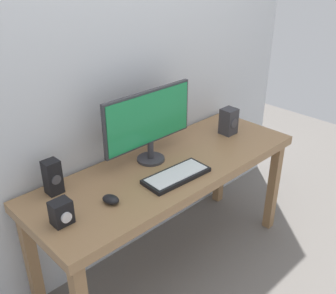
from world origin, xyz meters
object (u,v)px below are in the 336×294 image
(monitor, at_px, (149,121))
(speaker_left, at_px, (53,177))
(keyboard_primary, at_px, (176,175))
(audio_controller, at_px, (61,213))
(mouse, at_px, (111,199))
(desk, at_px, (170,177))
(speaker_right, at_px, (229,121))

(monitor, distance_m, speaker_left, 0.61)
(monitor, xyz_separation_m, keyboard_primary, (-0.03, -0.25, -0.23))
(keyboard_primary, bearing_deg, audio_controller, 172.85)
(mouse, bearing_deg, keyboard_primary, -23.14)
(desk, relative_size, audio_controller, 14.46)
(mouse, distance_m, speaker_right, 1.07)
(desk, xyz_separation_m, monitor, (-0.04, 0.13, 0.33))
(desk, bearing_deg, speaker_left, 161.68)
(speaker_right, bearing_deg, monitor, 171.59)
(mouse, bearing_deg, audio_controller, 159.29)
(mouse, bearing_deg, speaker_left, 103.56)
(speaker_right, bearing_deg, mouse, -174.46)
(desk, xyz_separation_m, keyboard_primary, (-0.07, -0.13, 0.10))
(speaker_right, bearing_deg, audio_controller, -176.62)
(keyboard_primary, bearing_deg, speaker_left, 148.88)
(desk, distance_m, mouse, 0.49)
(audio_controller, bearing_deg, speaker_left, 67.86)
(speaker_right, bearing_deg, speaker_left, 171.81)
(mouse, height_order, speaker_left, speaker_left)
(speaker_right, relative_size, speaker_left, 0.96)
(desk, height_order, speaker_left, speaker_left)
(monitor, distance_m, speaker_right, 0.65)
(speaker_right, height_order, speaker_left, speaker_left)
(speaker_right, distance_m, speaker_left, 1.22)
(desk, xyz_separation_m, speaker_right, (0.58, 0.03, 0.17))
(monitor, relative_size, keyboard_primary, 1.58)
(keyboard_primary, relative_size, speaker_right, 2.22)
(keyboard_primary, distance_m, speaker_right, 0.68)
(keyboard_primary, height_order, speaker_right, speaker_right)
(desk, distance_m, speaker_left, 0.68)
(keyboard_primary, xyz_separation_m, audio_controller, (-0.66, 0.08, 0.05))
(desk, height_order, monitor, monitor)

